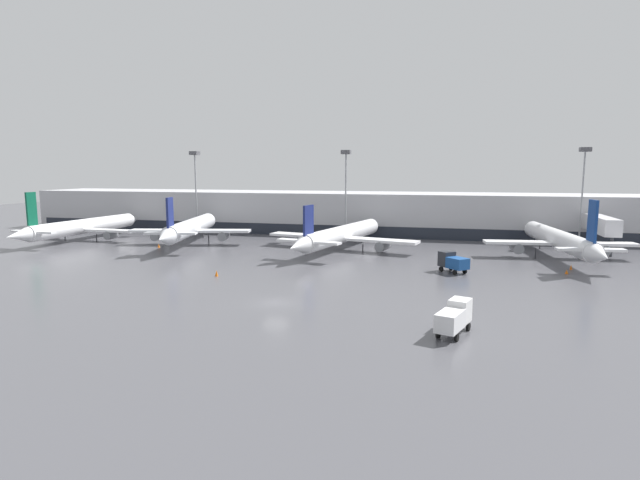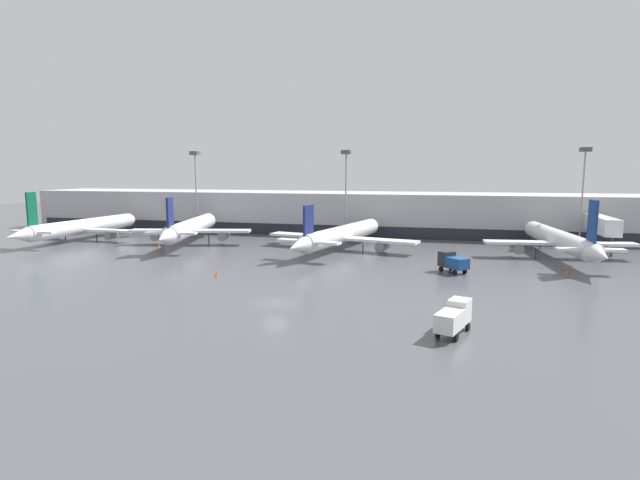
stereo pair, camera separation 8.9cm
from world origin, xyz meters
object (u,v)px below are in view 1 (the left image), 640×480
Objects in this scene: traffic_cone_0 at (567,272)px; traffic_cone_1 at (571,267)px; parked_jet_3 at (82,227)px; apron_light_mast_2 at (584,168)px; parked_jet_0 at (560,240)px; service_truck_0 at (454,317)px; apron_light_mast_0 at (195,169)px; apron_light_mast_1 at (346,169)px; parked_jet_2 at (341,235)px; traffic_cone_2 at (159,246)px; service_truck_1 at (453,261)px; traffic_cone_3 at (217,273)px; parked_jet_1 at (190,228)px.

traffic_cone_1 is (1.29, 3.40, 0.07)m from traffic_cone_0.
apron_light_mast_2 reaches higher than parked_jet_3.
service_truck_0 is at bearing 151.74° from parked_jet_0.
apron_light_mast_0 reaches higher than traffic_cone_1.
service_truck_0 is (-16.72, -42.33, -1.45)m from parked_jet_0.
apron_light_mast_0 is at bearing 178.02° from apron_light_mast_1.
parked_jet_2 is 18.04m from apron_light_mast_1.
traffic_cone_2 is at bearing 72.85° from service_truck_0.
traffic_cone_0 is at bearing -122.69° from service_truck_1.
traffic_cone_0 is 0.03× the size of apron_light_mast_2.
apron_light_mast_2 is at bearing 15.30° from traffic_cone_2.
apron_light_mast_1 is (50.77, 14.41, 11.42)m from parked_jet_3.
parked_jet_3 is 6.29× the size of service_truck_0.
apron_light_mast_0 reaches higher than parked_jet_2.
traffic_cone_0 is (15.03, 2.81, -1.25)m from service_truck_1.
traffic_cone_0 is (86.54, -12.07, -2.47)m from parked_jet_3.
parked_jet_2 reaches higher than service_truck_1.
traffic_cone_2 is at bearing -81.72° from apron_light_mast_0.
parked_jet_0 is at bearing 88.72° from traffic_cone_1.
traffic_cone_2 is at bearing 35.51° from service_truck_1.
apron_light_mast_0 is 77.54m from apron_light_mast_2.
traffic_cone_3 is (-46.68, -16.34, 0.04)m from traffic_cone_1.
parked_jet_3 is at bearing 34.96° from service_truck_1.
traffic_cone_0 is 67.03m from traffic_cone_2.
service_truck_0 is 8.14× the size of traffic_cone_2.
parked_jet_1 is 1.86× the size of apron_light_mast_1.
traffic_cone_0 is (62.59, -11.75, -2.92)m from parked_jet_1.
parked_jet_3 is 73.06m from service_truck_1.
parked_jet_3 is 48.22m from traffic_cone_3.
apron_light_mast_2 is (41.88, 15.09, 11.63)m from parked_jet_2.
apron_light_mast_1 is at bearing -1.98° from apron_light_mast_0.
service_truck_1 is 17.50m from traffic_cone_1.
service_truck_0 is at bearing -143.49° from parked_jet_1.
apron_light_mast_1 is (30.85, 19.07, 13.83)m from traffic_cone_2.
parked_jet_1 is 1.85× the size of apron_light_mast_2.
parked_jet_2 is at bearing -160.19° from apron_light_mast_2.
parked_jet_2 is 1.99× the size of apron_light_mast_1.
service_truck_0 is at bearing -35.82° from traffic_cone_2.
parked_jet_1 is 42.79× the size of traffic_cone_3.
parked_jet_3 is at bearing 166.83° from traffic_cone_2.
service_truck_0 reaches higher than traffic_cone_3.
service_truck_1 is at bearing 18.45° from traffic_cone_3.
parked_jet_1 is 0.96× the size of parked_jet_3.
traffic_cone_1 is 68.03m from traffic_cone_2.
parked_jet_3 is at bearing 148.71° from traffic_cone_3.
parked_jet_1 is 30.22m from traffic_cone_3.
parked_jet_3 is 1.93× the size of apron_light_mast_0.
apron_light_mast_1 is at bearing 31.73° from traffic_cone_2.
service_truck_1 is at bearing -116.88° from parked_jet_2.
apron_light_mast_1 is at bearing -7.98° from service_truck_1.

